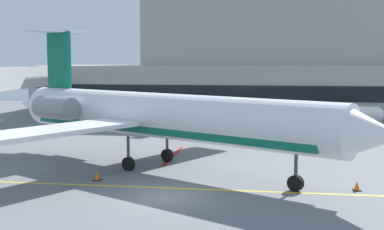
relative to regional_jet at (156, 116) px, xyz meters
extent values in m
cube|color=slate|center=(2.11, -7.45, -3.59)|extent=(120.00, 120.00, 0.10)
cube|color=yellow|center=(2.11, -5.56, -3.53)|extent=(108.00, 0.24, 0.01)
cube|color=red|center=(0.40, 4.28, -3.53)|extent=(0.30, 8.00, 0.01)
cube|color=#B7B2A8|center=(8.86, 40.53, -0.28)|extent=(67.84, 15.97, 6.52)
cube|color=#A8A49A|center=(9.21, 44.52, 9.96)|extent=(40.11, 11.18, 13.96)
cube|color=black|center=(8.86, 32.50, -0.49)|extent=(65.12, 0.12, 2.02)
cube|color=silver|center=(-20.03, 22.22, 1.77)|extent=(1.40, 20.65, 2.40)
cylinder|color=#4C4C51|center=(-20.03, 31.05, -1.49)|extent=(0.44, 0.44, 4.10)
cylinder|color=white|center=(0.53, -0.30, 0.04)|extent=(23.95, 15.44, 3.00)
cube|color=#0C664C|center=(0.53, -0.30, -0.79)|extent=(21.56, 13.90, 0.54)
cone|color=white|center=(12.67, -7.24, 0.04)|extent=(4.32, 4.19, 2.94)
cone|color=white|center=(-11.87, 6.79, 0.04)|extent=(4.65, 4.15, 2.55)
cube|color=white|center=(1.92, 6.77, -0.41)|extent=(8.27, 10.95, 0.28)
cube|color=white|center=(-4.86, -5.09, -0.41)|extent=(8.27, 10.95, 0.28)
cylinder|color=gray|center=(-5.49, 5.86, 0.26)|extent=(3.94, 3.22, 1.65)
cylinder|color=gray|center=(-7.83, 1.75, 0.26)|extent=(3.94, 3.22, 1.65)
cube|color=#0C664C|center=(-8.91, 5.09, 3.75)|extent=(2.46, 1.55, 4.43)
cube|color=white|center=(-8.91, 5.09, 5.97)|extent=(4.20, 5.21, 0.20)
cylinder|color=#3F3F44|center=(9.06, -5.18, -2.05)|extent=(0.20, 0.20, 1.63)
cylinder|color=black|center=(9.06, -5.18, -3.09)|extent=(0.96, 0.75, 0.90)
cylinder|color=#3F3F44|center=(0.37, 2.03, -2.05)|extent=(0.20, 0.20, 1.63)
cylinder|color=black|center=(0.37, 2.03, -3.09)|extent=(0.96, 0.75, 0.90)
cylinder|color=#3F3F44|center=(-1.56, -1.35, -2.05)|extent=(0.20, 0.20, 1.63)
cylinder|color=black|center=(-1.56, -1.35, -3.09)|extent=(0.96, 0.75, 0.90)
cube|color=silver|center=(-0.24, 22.14, -2.96)|extent=(3.61, 2.45, 0.47)
cube|color=#B8B1A9|center=(0.66, 21.91, -2.11)|extent=(1.66, 1.79, 1.23)
cylinder|color=black|center=(1.09, 22.67, -3.19)|extent=(0.75, 0.45, 0.70)
cylinder|color=black|center=(0.67, 21.04, -3.19)|extent=(0.75, 0.45, 0.70)
cylinder|color=black|center=(-1.14, 23.24, -3.19)|extent=(0.75, 0.45, 0.70)
cylinder|color=black|center=(-1.56, 21.62, -3.19)|extent=(0.75, 0.45, 0.70)
cube|color=#19389E|center=(-2.33, 15.45, -2.88)|extent=(3.95, 2.73, 0.62)
cube|color=navy|center=(-3.29, 15.82, -1.88)|extent=(1.85, 1.80, 1.39)
cylinder|color=black|center=(-3.80, 15.19, -3.19)|extent=(0.75, 0.51, 0.70)
cylinder|color=black|center=(-3.25, 16.62, -3.19)|extent=(0.75, 0.51, 0.70)
cylinder|color=black|center=(-1.41, 14.29, -3.19)|extent=(0.75, 0.51, 0.70)
cylinder|color=black|center=(-0.87, 15.71, -3.19)|extent=(0.75, 0.51, 0.70)
cylinder|color=white|center=(17.17, 25.06, -2.28)|extent=(4.48, 2.04, 1.81)
sphere|color=white|center=(19.36, 25.17, -2.28)|extent=(1.78, 1.78, 1.78)
sphere|color=white|center=(14.98, 24.94, -2.28)|extent=(1.78, 1.78, 1.78)
cube|color=#59595B|center=(15.85, 25.06, -3.36)|extent=(0.60, 1.63, 0.35)
cube|color=#59595B|center=(18.49, 25.06, -3.36)|extent=(0.60, 1.63, 0.35)
cone|color=orange|center=(-2.70, -4.34, -3.26)|extent=(0.36, 0.36, 0.55)
cube|color=black|center=(-2.70, -4.34, -3.52)|extent=(0.47, 0.47, 0.04)
cone|color=orange|center=(12.47, -4.57, -3.26)|extent=(0.36, 0.36, 0.55)
cube|color=black|center=(12.47, -4.57, -3.52)|extent=(0.47, 0.47, 0.04)
camera|label=1|loc=(7.46, -33.59, 3.68)|focal=47.93mm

